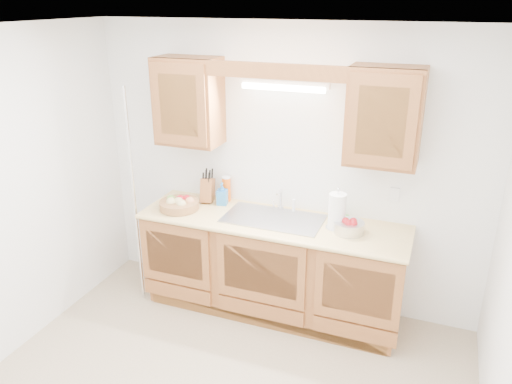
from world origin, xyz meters
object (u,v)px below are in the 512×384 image
at_px(fruit_basket, 179,204).
at_px(paper_towel, 337,212).
at_px(knife_block, 207,190).
at_px(apple_bowl, 349,226).

bearing_deg(fruit_basket, paper_towel, 4.16).
xyz_separation_m(knife_block, apple_bowl, (1.35, -0.19, -0.06)).
xyz_separation_m(fruit_basket, paper_towel, (1.39, 0.10, 0.10)).
bearing_deg(fruit_basket, knife_block, 58.17).
xyz_separation_m(paper_towel, apple_bowl, (0.11, -0.04, -0.10)).
height_order(fruit_basket, paper_towel, paper_towel).
xyz_separation_m(knife_block, paper_towel, (1.24, -0.15, 0.04)).
bearing_deg(apple_bowl, fruit_basket, -177.71).
height_order(knife_block, paper_towel, paper_towel).
bearing_deg(apple_bowl, paper_towel, 160.04).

